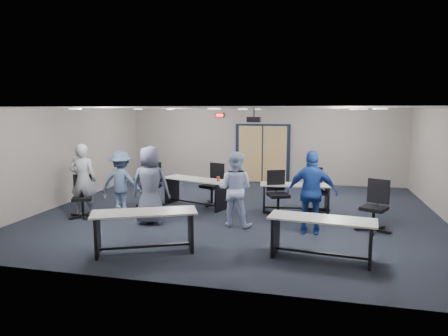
% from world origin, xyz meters
% --- Properties ---
extents(floor, '(10.00, 10.00, 0.00)m').
position_xyz_m(floor, '(0.00, 0.00, 0.00)').
color(floor, black).
rests_on(floor, ground).
extents(back_wall, '(10.00, 0.04, 2.70)m').
position_xyz_m(back_wall, '(0.00, 4.50, 1.35)').
color(back_wall, gray).
rests_on(back_wall, floor).
extents(front_wall, '(10.00, 0.04, 2.70)m').
position_xyz_m(front_wall, '(0.00, -4.50, 1.35)').
color(front_wall, gray).
rests_on(front_wall, floor).
extents(left_wall, '(0.04, 9.00, 2.70)m').
position_xyz_m(left_wall, '(-5.00, 0.00, 1.35)').
color(left_wall, gray).
rests_on(left_wall, floor).
extents(ceiling, '(10.00, 9.00, 0.04)m').
position_xyz_m(ceiling, '(0.00, 0.00, 2.70)').
color(ceiling, silver).
rests_on(ceiling, back_wall).
extents(double_door, '(2.00, 0.07, 2.20)m').
position_xyz_m(double_door, '(0.00, 4.46, 1.05)').
color(double_door, black).
rests_on(double_door, back_wall).
extents(exit_sign, '(0.32, 0.07, 0.18)m').
position_xyz_m(exit_sign, '(-1.60, 4.44, 2.45)').
color(exit_sign, black).
rests_on(exit_sign, back_wall).
extents(ceiling_projector, '(0.35, 0.32, 0.37)m').
position_xyz_m(ceiling_projector, '(0.30, 0.50, 2.40)').
color(ceiling_projector, black).
rests_on(ceiling_projector, ceiling).
extents(ceiling_can_lights, '(6.24, 5.74, 0.02)m').
position_xyz_m(ceiling_can_lights, '(0.00, 0.25, 2.67)').
color(ceiling_can_lights, white).
rests_on(ceiling_can_lights, ceiling).
extents(table_front_left, '(2.02, 1.37, 0.78)m').
position_xyz_m(table_front_left, '(-1.14, -3.29, 0.53)').
color(table_front_left, '#B8B6AD').
rests_on(table_front_left, floor).
extents(table_front_right, '(1.92, 0.83, 0.76)m').
position_xyz_m(table_front_right, '(2.07, -2.91, 0.52)').
color(table_front_right, '#B8B6AD').
rests_on(table_front_right, floor).
extents(table_back_left, '(2.03, 1.25, 0.91)m').
position_xyz_m(table_back_left, '(-1.27, 0.35, 0.54)').
color(table_back_left, '#B8B6AD').
rests_on(table_back_left, floor).
extents(table_back_right, '(1.88, 0.82, 1.01)m').
position_xyz_m(table_back_right, '(1.43, 0.38, 0.51)').
color(table_back_right, '#B8B6AD').
rests_on(table_back_right, floor).
extents(chair_back_a, '(0.83, 0.83, 1.19)m').
position_xyz_m(chair_back_a, '(-2.54, 0.17, 0.60)').
color(chair_back_a, black).
rests_on(chair_back_a, floor).
extents(chair_back_b, '(0.97, 0.97, 1.16)m').
position_xyz_m(chair_back_b, '(-0.90, 0.64, 0.58)').
color(chair_back_b, black).
rests_on(chair_back_b, floor).
extents(chair_back_c, '(0.92, 0.92, 1.12)m').
position_xyz_m(chair_back_c, '(1.03, -0.05, 0.56)').
color(chair_back_c, black).
rests_on(chair_back_c, floor).
extents(chair_back_d, '(0.89, 0.89, 1.15)m').
position_xyz_m(chair_back_d, '(1.94, 0.47, 0.57)').
color(chair_back_d, black).
rests_on(chair_back_d, floor).
extents(chair_loose_left, '(0.89, 0.89, 1.05)m').
position_xyz_m(chair_loose_left, '(-3.67, -1.39, 0.53)').
color(chair_loose_left, black).
rests_on(chair_loose_left, floor).
extents(chair_loose_right, '(0.96, 0.96, 1.14)m').
position_xyz_m(chair_loose_right, '(3.20, -0.96, 0.57)').
color(chair_loose_right, black).
rests_on(chair_loose_right, floor).
extents(person_gray, '(0.73, 0.55, 1.83)m').
position_xyz_m(person_gray, '(-3.73, -1.23, 0.92)').
color(person_gray, '#989EA6').
rests_on(person_gray, floor).
extents(person_plaid, '(0.96, 0.69, 1.83)m').
position_xyz_m(person_plaid, '(-1.81, -1.48, 0.92)').
color(person_plaid, slate).
rests_on(person_plaid, floor).
extents(person_lightblue, '(0.90, 0.74, 1.72)m').
position_xyz_m(person_lightblue, '(0.15, -1.22, 0.86)').
color(person_lightblue, '#BED0FC').
rests_on(person_lightblue, floor).
extents(person_navy, '(1.07, 0.47, 1.80)m').
position_xyz_m(person_navy, '(1.87, -1.42, 0.90)').
color(person_navy, '#1C3E9B').
rests_on(person_navy, floor).
extents(person_back, '(1.08, 0.68, 1.60)m').
position_xyz_m(person_back, '(-2.95, -0.72, 0.80)').
color(person_back, '#465C7E').
rests_on(person_back, floor).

